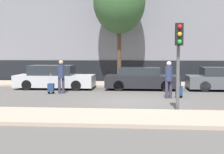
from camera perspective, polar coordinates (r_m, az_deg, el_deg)
The scene contains 11 objects.
ground_plane at distance 14.04m, azimuth 3.14°, elevation -4.47°, with size 80.00×80.00×0.00m, color #565451.
sidewalk_near at distance 10.34m, azimuth 2.45°, elevation -7.38°, with size 28.00×2.50×0.12m.
sidewalk_far at distance 20.97m, azimuth 3.78°, elevation -1.33°, with size 28.00×3.00×0.12m.
parked_car_0 at distance 19.07m, azimuth -10.52°, elevation -0.15°, with size 4.68×1.81×1.42m.
parked_car_1 at distance 18.51m, azimuth 5.41°, elevation -0.37°, with size 4.30×1.84×1.30m.
pedestrian_left at distance 16.84m, azimuth -9.28°, elevation 0.45°, with size 0.34×0.34×1.78m.
trolley_left at distance 16.83m, azimuth -11.11°, elevation -1.91°, with size 0.34×0.29×1.09m.
pedestrian_right at distance 15.10m, azimuth 10.34°, elevation -0.03°, with size 0.34×0.34×1.78m.
trolley_right at distance 15.41m, azimuth 12.15°, elevation -2.46°, with size 0.34×0.29×1.12m.
traffic_light at distance 11.58m, azimuth 12.11°, elevation 5.07°, with size 0.28×0.47×3.24m.
bare_tree_near_crossing at distance 21.37m, azimuth 1.34°, elevation 13.59°, with size 3.48×3.48×7.59m.
Camera 1 is at (0.45, -13.86, 2.19)m, focal length 50.00 mm.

